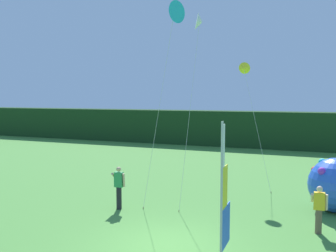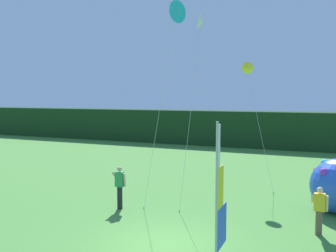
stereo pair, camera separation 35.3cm
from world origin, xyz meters
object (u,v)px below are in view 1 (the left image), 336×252
at_px(inflatable_balloon, 336,185).
at_px(person_mid_field, 319,208).
at_px(person_near_banner, 119,186).
at_px(kite_cyan_delta_0, 174,13).
at_px(banner_flag, 224,203).
at_px(kite_white_delta_3, 199,22).
at_px(kite_yellow_delta_2, 244,69).

bearing_deg(inflatable_balloon, person_mid_field, -103.38).
xyz_separation_m(person_mid_field, inflatable_balloon, (0.67, 2.84, 0.23)).
bearing_deg(person_near_banner, kite_cyan_delta_0, 27.32).
relative_size(banner_flag, person_mid_field, 2.47).
relative_size(person_mid_field, kite_cyan_delta_0, 0.19).
xyz_separation_m(person_mid_field, kite_white_delta_3, (-5.12, 2.56, 7.12)).
distance_m(person_mid_field, inflatable_balloon, 2.92).
height_order(person_near_banner, kite_cyan_delta_0, kite_cyan_delta_0).
xyz_separation_m(banner_flag, kite_white_delta_3, (-2.76, 6.77, 6.04)).
distance_m(person_near_banner, kite_cyan_delta_0, 7.53).
bearing_deg(kite_white_delta_3, person_mid_field, -26.59).
bearing_deg(inflatable_balloon, kite_yellow_delta_2, 144.34).
relative_size(kite_yellow_delta_2, kite_white_delta_3, 0.77).
xyz_separation_m(person_mid_field, kite_yellow_delta_2, (-3.72, 5.99, 5.25)).
distance_m(inflatable_balloon, kite_cyan_delta_0, 9.67).
bearing_deg(banner_flag, person_mid_field, 60.76).
bearing_deg(kite_yellow_delta_2, person_near_banner, -123.24).
bearing_deg(kite_cyan_delta_0, person_near_banner, -152.68).
bearing_deg(kite_yellow_delta_2, kite_cyan_delta_0, -111.20).
relative_size(inflatable_balloon, kite_white_delta_3, 0.26).
height_order(banner_flag, person_near_banner, banner_flag).
relative_size(banner_flag, kite_white_delta_3, 0.49).
relative_size(banner_flag, kite_cyan_delta_0, 0.48).
xyz_separation_m(inflatable_balloon, kite_yellow_delta_2, (-4.39, 3.15, 5.02)).
distance_m(person_mid_field, kite_yellow_delta_2, 8.79).
xyz_separation_m(banner_flag, kite_yellow_delta_2, (-1.36, 10.19, 4.17)).
relative_size(person_mid_field, inflatable_balloon, 0.75).
xyz_separation_m(kite_yellow_delta_2, kite_white_delta_3, (-1.40, -3.43, 1.87)).
xyz_separation_m(person_near_banner, inflatable_balloon, (8.42, 3.00, 0.16)).
bearing_deg(banner_flag, kite_white_delta_3, 112.22).
relative_size(banner_flag, kite_yellow_delta_2, 0.63).
distance_m(banner_flag, person_mid_field, 4.94).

